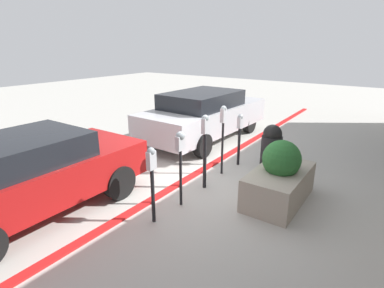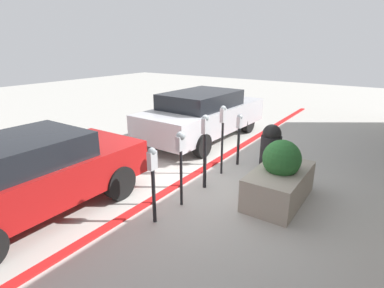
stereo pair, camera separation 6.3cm
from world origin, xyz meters
name	(u,v)px [view 1 (the left image)]	position (x,y,z in m)	size (l,w,h in m)	color
ground_plane	(187,182)	(0.00, 0.00, 0.00)	(40.00, 40.00, 0.00)	#ADAAA3
curb_strip	(184,180)	(0.00, 0.08, 0.02)	(19.00, 0.16, 0.04)	red
parking_meter_nearest	(152,172)	(-1.56, -0.44, 0.92)	(0.16, 0.13, 1.34)	black
parking_meter_second	(180,150)	(-0.85, -0.47, 1.10)	(0.19, 0.16, 1.43)	black
parking_meter_middle	(205,142)	(0.01, -0.44, 1.01)	(0.16, 0.13, 1.57)	black
parking_meter_fourth	(223,126)	(0.84, -0.38, 1.15)	(0.15, 0.12, 1.61)	black
parking_meter_farthest	(240,131)	(1.56, -0.44, 0.87)	(0.15, 0.13, 1.30)	black
planter_box	(280,178)	(0.35, -1.91, 0.47)	(1.69, 0.89, 1.22)	#A39989
parked_car_front	(30,173)	(-2.57, 1.47, 0.77)	(3.93, 1.83, 1.44)	maroon
parked_car_middle	(205,114)	(2.93, 1.45, 0.80)	(4.75, 2.03, 1.52)	#B7B7BC
trash_bin	(271,146)	(1.90, -1.15, 0.54)	(0.50, 0.50, 1.07)	black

